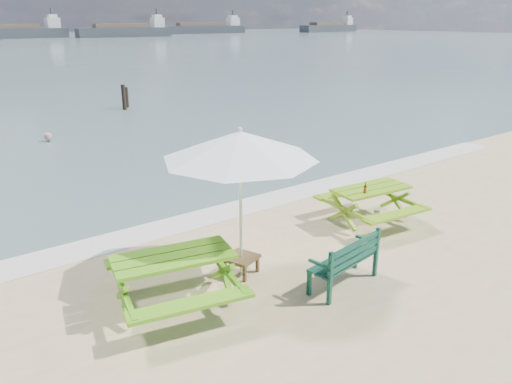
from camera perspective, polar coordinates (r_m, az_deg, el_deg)
foam_strip at (r=11.25m, az=-5.12°, el=-2.68°), size 22.00×0.90×0.01m
picnic_table_left at (r=7.79m, az=-9.27°, el=-10.09°), size 2.18×2.33×0.85m
picnic_table_right at (r=10.98m, az=12.90°, el=-1.56°), size 1.88×2.05×0.80m
park_bench at (r=8.44m, az=9.94°, el=-8.83°), size 1.44×0.65×0.85m
side_table at (r=8.70m, az=-1.70°, el=-8.29°), size 0.66×0.66×0.33m
patio_umbrella at (r=7.95m, az=-1.85°, el=5.35°), size 3.28×3.28×2.52m
beer_bottle at (r=10.45m, az=12.35°, el=0.30°), size 0.06×0.06×0.24m
swimmer at (r=19.64m, az=-22.54°, el=3.94°), size 0.71×0.60×1.65m
mooring_pilings at (r=25.47m, az=-14.73°, el=10.21°), size 0.58×0.78×1.41m
cargo_ships at (r=136.98m, az=-13.84°, el=17.47°), size 150.65×28.07×4.40m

